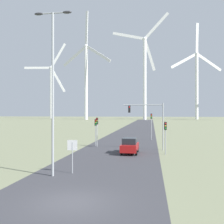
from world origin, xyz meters
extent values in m
plane|color=#757A5B|center=(0.00, 0.00, 0.00)|extent=(600.00, 600.00, 0.00)
cube|color=#38383D|center=(0.00, 48.00, 0.00)|extent=(10.00, 240.00, 0.01)
cylinder|color=#93999E|center=(-3.14, 5.31, 6.13)|extent=(0.18, 0.18, 12.25)
cylinder|color=#93999E|center=(-3.14, 5.31, 12.20)|extent=(2.22, 0.10, 0.10)
ellipsoid|color=#333338|center=(-4.25, 5.31, 12.20)|extent=(0.70, 0.32, 0.20)
ellipsoid|color=#333338|center=(-2.02, 5.31, 12.20)|extent=(0.70, 0.32, 0.20)
cylinder|color=#93999E|center=(-1.95, 6.38, 1.21)|extent=(0.07, 0.07, 2.43)
cube|color=white|center=(-1.95, 6.36, 2.20)|extent=(0.81, 0.01, 0.81)
cube|color=red|center=(-1.95, 6.38, 2.20)|extent=(0.76, 0.02, 0.76)
cylinder|color=#93999E|center=(-3.70, 23.08, 1.91)|extent=(0.11, 0.11, 3.82)
cube|color=black|center=(-3.70, 23.08, 3.37)|extent=(0.28, 0.24, 0.90)
sphere|color=red|center=(-3.70, 22.95, 3.64)|extent=(0.16, 0.16, 0.16)
sphere|color=gold|center=(-3.70, 22.95, 3.37)|extent=(0.16, 0.16, 0.16)
sphere|color=green|center=(-3.70, 22.95, 3.10)|extent=(0.16, 0.16, 0.16)
cylinder|color=#93999E|center=(5.73, 16.90, 1.85)|extent=(0.11, 0.11, 3.70)
cube|color=black|center=(5.73, 16.90, 3.25)|extent=(0.28, 0.24, 0.90)
sphere|color=red|center=(5.73, 16.76, 3.52)|extent=(0.16, 0.16, 0.16)
sphere|color=gold|center=(5.73, 16.76, 3.25)|extent=(0.16, 0.16, 0.16)
sphere|color=green|center=(5.73, 16.76, 2.98)|extent=(0.16, 0.16, 0.16)
cylinder|color=#93999E|center=(-3.35, 22.40, 2.02)|extent=(0.11, 0.11, 4.04)
cube|color=black|center=(-3.35, 22.40, 3.59)|extent=(0.28, 0.24, 0.90)
sphere|color=red|center=(-3.35, 22.26, 3.86)|extent=(0.16, 0.16, 0.16)
sphere|color=gold|center=(-3.35, 22.26, 3.59)|extent=(0.16, 0.16, 0.16)
sphere|color=green|center=(-3.35, 22.26, 3.32)|extent=(0.16, 0.16, 0.16)
cylinder|color=#93999E|center=(4.14, 32.40, 2.30)|extent=(0.11, 0.11, 4.59)
cube|color=black|center=(4.14, 32.40, 4.14)|extent=(0.28, 0.24, 0.90)
sphere|color=red|center=(4.14, 32.27, 4.41)|extent=(0.16, 0.16, 0.16)
sphere|color=gold|center=(4.14, 32.27, 4.14)|extent=(0.16, 0.16, 0.16)
sphere|color=green|center=(4.14, 32.27, 3.87)|extent=(0.16, 0.16, 0.16)
cylinder|color=#93999E|center=(5.61, 20.26, 3.00)|extent=(0.14, 0.14, 6.00)
cylinder|color=#93999E|center=(3.10, 20.26, 5.75)|extent=(5.03, 0.12, 0.12)
cube|color=black|center=(1.34, 20.26, 5.20)|extent=(0.28, 0.24, 0.90)
sphere|color=red|center=(1.34, 20.13, 5.47)|extent=(0.18, 0.18, 0.18)
cube|color=maroon|center=(1.67, 16.96, 0.73)|extent=(1.91, 4.15, 0.80)
cube|color=#1E2328|center=(1.67, 16.81, 1.48)|extent=(1.61, 2.14, 0.70)
cylinder|color=black|center=(0.84, 18.23, 0.33)|extent=(0.22, 0.66, 0.66)
cylinder|color=black|center=(2.50, 18.23, 0.33)|extent=(0.22, 0.66, 0.66)
cylinder|color=black|center=(0.84, 15.69, 0.33)|extent=(0.22, 0.66, 0.66)
cylinder|color=black|center=(2.50, 15.69, 0.33)|extent=(0.22, 0.66, 0.66)
cylinder|color=white|center=(-78.32, 193.89, 21.07)|extent=(2.20, 2.20, 42.13)
sphere|color=white|center=(-78.32, 193.89, 42.13)|extent=(2.60, 2.60, 2.60)
cube|color=white|center=(-72.52, 194.29, 31.82)|extent=(12.56, 1.36, 20.38)
cube|color=white|center=(-72.31, 194.31, 52.32)|extent=(12.94, 1.39, 20.18)
cube|color=white|center=(-90.13, 193.08, 42.26)|extent=(22.38, 2.04, 2.03)
cylinder|color=white|center=(-40.58, 162.55, 25.43)|extent=(2.20, 2.20, 50.87)
sphere|color=white|center=(-40.58, 162.55, 50.87)|extent=(2.60, 2.60, 2.60)
cube|color=white|center=(-50.37, 167.33, 45.07)|extent=(19.54, 9.88, 12.57)
cube|color=white|center=(-31.17, 157.96, 44.33)|extent=(18.90, 9.57, 13.92)
cube|color=white|center=(-40.19, 162.36, 63.21)|extent=(2.57, 1.60, 23.44)
cylinder|color=white|center=(-0.34, 162.66, 27.07)|extent=(2.20, 2.20, 54.14)
sphere|color=white|center=(-0.34, 162.66, 54.14)|extent=(2.60, 2.60, 2.60)
cube|color=white|center=(7.54, 162.19, 62.48)|extent=(16.20, 1.46, 16.96)
cube|color=white|center=(-11.48, 163.32, 56.81)|extent=(21.48, 1.77, 6.78)
cube|color=white|center=(2.93, 162.47, 43.14)|extent=(7.91, 0.97, 21.27)
cylinder|color=white|center=(36.09, 180.23, 23.47)|extent=(2.20, 2.20, 46.95)
sphere|color=white|center=(36.09, 180.23, 46.95)|extent=(2.60, 2.60, 2.60)
cube|color=white|center=(26.68, 177.09, 41.55)|extent=(18.70, 6.65, 11.76)
cube|color=white|center=(45.23, 183.27, 41.07)|extent=(18.28, 6.51, 12.63)
cube|color=white|center=(36.35, 180.31, 58.24)|extent=(2.36, 1.21, 21.32)
camera|label=1|loc=(4.18, -13.37, 4.73)|focal=42.00mm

